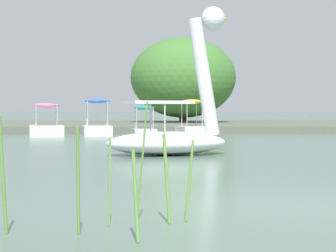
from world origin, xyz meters
TOP-DOWN VIEW (x-y plane):
  - ground_plane at (0.00, 0.00)m, footprint 555.43×555.43m
  - shore_bank_far at (0.00, 34.49)m, footprint 150.37×19.19m
  - swan_boat at (-0.71, 9.82)m, footprint 3.65×2.67m
  - pedal_boat_yellow at (0.85, 22.59)m, footprint 1.41×2.11m
  - pedal_boat_teal at (-1.29, 22.61)m, footprint 1.15×1.89m
  - pedal_boat_blue at (-3.41, 23.08)m, footprint 1.49×2.37m
  - pedal_boat_pink at (-5.63, 22.53)m, footprint 1.79×2.51m
  - tree_willow_overhanging at (1.46, 36.38)m, footprint 8.50×8.81m
  - reed_clump_foreground at (-2.53, -1.42)m, footprint 2.93×1.24m

SIDE VIEW (x-z plane):
  - ground_plane at x=0.00m, z-range 0.00..0.00m
  - shore_bank_far at x=0.00m, z-range 0.00..0.35m
  - pedal_boat_pink at x=-5.63m, z-range -0.34..1.13m
  - pedal_boat_teal at x=-1.29m, z-range -0.27..1.09m
  - pedal_boat_blue at x=-3.41m, z-range -0.39..1.28m
  - pedal_boat_yellow at x=0.85m, z-range -0.35..1.29m
  - reed_clump_foreground at x=-2.53m, z-range -0.13..1.15m
  - swan_boat at x=-0.71m, z-range -1.24..2.71m
  - tree_willow_overhanging at x=1.46m, z-range 0.49..5.99m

